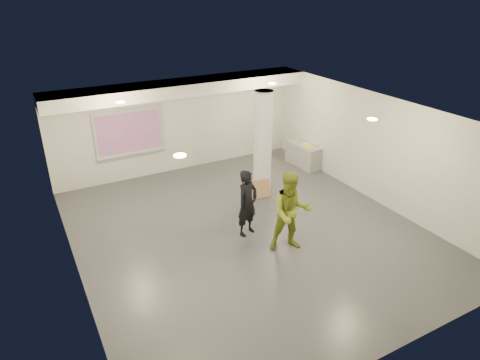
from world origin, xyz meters
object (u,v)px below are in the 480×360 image
projection_screen (129,133)px  man (291,212)px  woman (247,203)px  column (263,143)px  credenza (304,155)px

projection_screen → man: size_ratio=1.10×
projection_screen → woman: 4.83m
projection_screen → column: bearing=-40.6°
woman → credenza: bearing=16.4°
woman → column: bearing=29.8°
column → man: (-1.00, -2.89, -0.55)m
credenza → woman: size_ratio=0.77×
column → man: column is taller
column → projection_screen: (-3.10, 2.65, 0.03)m
projection_screen → woman: bearing=-71.1°
projection_screen → credenza: bearing=-17.6°
woman → man: size_ratio=0.88×
credenza → man: 5.05m
projection_screen → man: projection_screen is taller
projection_screen → credenza: (5.32, -1.69, -1.15)m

